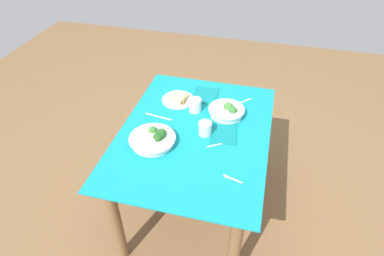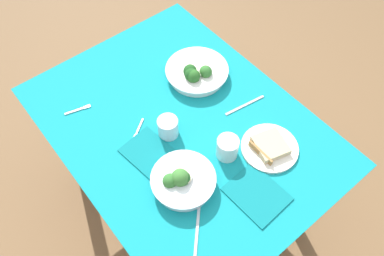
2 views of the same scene
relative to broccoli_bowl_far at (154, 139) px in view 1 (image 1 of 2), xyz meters
The scene contains 13 objects.
ground_plane 0.78m from the broccoli_bowl_far, 52.83° to the right, with size 6.00×6.00×0.00m, color brown.
dining_table 0.30m from the broccoli_bowl_far, 52.83° to the right, with size 1.21×0.90×0.71m.
broccoli_bowl_far is the anchor object (origin of this frame).
broccoli_bowl_near 0.52m from the broccoli_bowl_far, 44.98° to the right, with size 0.23×0.23×0.10m.
bread_side_plate 0.46m from the broccoli_bowl_far, ahead, with size 0.22×0.22×0.04m.
water_glass_center 0.40m from the broccoli_bowl_far, 22.99° to the right, with size 0.08×0.08×0.09m, color silver.
water_glass_side 0.31m from the broccoli_bowl_far, 59.67° to the right, with size 0.08×0.08×0.08m, color silver.
fork_by_far_bowl 0.52m from the broccoli_bowl_far, 108.94° to the right, with size 0.04×0.11×0.00m.
fork_by_near_bowl 0.37m from the broccoli_bowl_far, 78.74° to the right, with size 0.07×0.10×0.00m.
table_knife_left 0.25m from the broccoli_bowl_far, 12.90° to the left, with size 0.19×0.01×0.00m, color #B7B7BC.
table_knife_right 0.69m from the broccoli_bowl_far, 39.36° to the right, with size 0.18×0.01×0.00m, color #B7B7BC.
napkin_folded_upper 0.43m from the broccoli_bowl_far, 63.06° to the right, with size 0.21×0.15×0.01m, color #0F777D.
napkin_folded_lower 0.59m from the broccoli_bowl_far, 18.32° to the right, with size 0.20×0.17×0.01m, color #0F777D.
Camera 1 is at (-1.48, -0.36, 1.99)m, focal length 30.42 mm.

